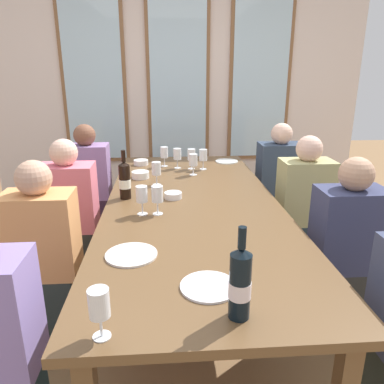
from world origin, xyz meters
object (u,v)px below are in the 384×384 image
(wine_glass_1, at_px, (99,306))
(seated_person_6, at_px, (89,189))
(wine_glass_0, at_px, (203,156))
(wine_glass_7, at_px, (193,161))
(tasting_bowl_0, at_px, (141,162))
(tasting_bowl_1, at_px, (140,175))
(wine_bottle_0, at_px, (125,180))
(wine_glass_3, at_px, (142,196))
(seated_person_1, at_px, (345,255))
(white_plate_1, at_px, (131,255))
(wine_glass_8, at_px, (156,170))
(white_plate_2, at_px, (227,161))
(seated_person_0, at_px, (45,261))
(wine_glass_5, at_px, (157,195))
(seated_person_3, at_px, (303,212))
(seated_person_2, at_px, (71,219))
(wine_bottle_1, at_px, (240,283))
(wine_glass_4, at_px, (164,153))
(wine_glass_2, at_px, (191,156))
(seated_person_7, at_px, (278,187))
(dining_table, at_px, (193,211))
(wine_glass_6, at_px, (177,155))
(tasting_bowl_2, at_px, (173,195))

(wine_glass_1, height_order, seated_person_6, seated_person_6)
(wine_glass_0, xyz_separation_m, seated_person_6, (-1.02, 0.19, -0.33))
(wine_glass_1, bearing_deg, wine_glass_7, 76.95)
(tasting_bowl_0, height_order, tasting_bowl_1, tasting_bowl_1)
(wine_bottle_0, bearing_deg, wine_glass_3, -67.11)
(wine_glass_1, bearing_deg, seated_person_1, 34.87)
(white_plate_1, xyz_separation_m, wine_glass_8, (0.10, 1.11, 0.11))
(seated_person_1, bearing_deg, white_plate_2, 107.52)
(seated_person_0, bearing_deg, tasting_bowl_1, 61.87)
(wine_glass_1, bearing_deg, wine_glass_0, 75.44)
(wine_glass_0, relative_size, wine_glass_1, 1.00)
(wine_glass_5, height_order, seated_person_3, seated_person_3)
(seated_person_0, xyz_separation_m, seated_person_2, (0.00, 0.63, 0.00))
(wine_bottle_1, xyz_separation_m, seated_person_3, (0.79, 1.49, -0.35))
(wine_bottle_1, bearing_deg, wine_glass_4, 96.59)
(wine_glass_3, height_order, seated_person_2, seated_person_2)
(wine_glass_8, bearing_deg, wine_glass_1, -95.21)
(white_plate_2, distance_m, tasting_bowl_0, 0.79)
(wine_glass_0, xyz_separation_m, wine_glass_2, (-0.10, 0.02, 0.00))
(white_plate_1, bearing_deg, seated_person_7, 54.21)
(dining_table, bearing_deg, wine_glass_2, 86.44)
(white_plate_1, bearing_deg, wine_glass_1, -95.24)
(white_plate_1, bearing_deg, tasting_bowl_0, 91.67)
(tasting_bowl_1, bearing_deg, seated_person_7, 16.48)
(wine_glass_0, distance_m, wine_glass_8, 0.58)
(wine_glass_3, bearing_deg, wine_glass_8, 82.70)
(dining_table, relative_size, wine_glass_2, 15.33)
(tasting_bowl_0, bearing_deg, wine_bottle_1, -78.30)
(white_plate_1, xyz_separation_m, wine_glass_5, (0.12, 0.51, 0.12))
(tasting_bowl_0, distance_m, wine_glass_2, 0.49)
(tasting_bowl_0, xyz_separation_m, wine_glass_3, (0.08, -1.22, 0.09))
(tasting_bowl_1, distance_m, seated_person_7, 1.31)
(seated_person_0, distance_m, seated_person_2, 0.63)
(seated_person_1, bearing_deg, wine_glass_5, 170.06)
(wine_glass_6, distance_m, wine_glass_8, 0.51)
(seated_person_0, height_order, seated_person_6, same)
(wine_glass_5, bearing_deg, wine_glass_2, 75.21)
(white_plate_2, xyz_separation_m, seated_person_7, (0.46, -0.13, -0.22))
(white_plate_2, height_order, wine_glass_4, wine_glass_4)
(wine_glass_2, relative_size, seated_person_3, 0.16)
(tasting_bowl_2, xyz_separation_m, seated_person_7, (0.99, 0.87, -0.23))
(wine_glass_2, bearing_deg, tasting_bowl_1, -148.82)
(wine_glass_6, distance_m, seated_person_2, 1.04)
(seated_person_2, bearing_deg, seated_person_1, -21.60)
(white_plate_2, height_order, seated_person_1, seated_person_1)
(wine_glass_1, height_order, seated_person_3, seated_person_3)
(wine_glass_4, height_order, wine_glass_7, same)
(wine_glass_5, bearing_deg, wine_bottle_1, -73.58)
(dining_table, bearing_deg, seated_person_6, 130.07)
(wine_glass_2, bearing_deg, white_plate_1, -104.10)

